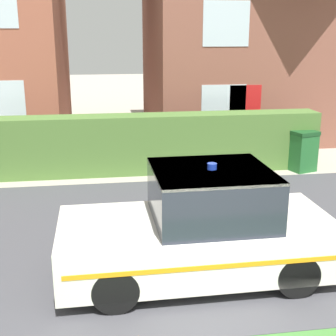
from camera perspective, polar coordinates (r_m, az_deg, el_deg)
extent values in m
cube|color=#424247|center=(8.88, -0.43, -7.97)|extent=(28.00, 6.46, 0.01)
cube|color=#4C7233|center=(12.57, -1.87, 3.00)|extent=(9.08, 0.82, 1.56)
cylinder|color=black|center=(7.93, -7.01, -8.59)|extent=(0.64, 0.21, 0.64)
cylinder|color=black|center=(6.48, -6.44, -14.56)|extent=(0.64, 0.21, 0.64)
cylinder|color=black|center=(8.38, 10.91, -7.36)|extent=(0.64, 0.21, 0.64)
cylinder|color=black|center=(7.03, 15.43, -12.48)|extent=(0.64, 0.21, 0.64)
cube|color=silver|center=(7.24, 3.48, -9.00)|extent=(4.15, 1.86, 0.75)
cube|color=#232833|center=(6.99, 5.29, -3.20)|extent=(1.74, 1.66, 0.78)
cube|color=silver|center=(6.88, 5.37, -0.31)|extent=(1.74, 1.66, 0.04)
cube|color=orange|center=(8.04, 2.09, -5.90)|extent=(3.92, 0.04, 0.07)
cube|color=orange|center=(6.41, 5.28, -11.96)|extent=(3.92, 0.04, 0.07)
cylinder|color=#1933A5|center=(6.86, 5.38, 0.21)|extent=(0.14, 0.14, 0.09)
cone|color=brown|center=(5.81, -3.63, -19.81)|extent=(0.04, 0.04, 0.04)
cube|color=silver|center=(14.59, -19.73, 7.45)|extent=(1.40, 0.02, 1.30)
cube|color=brown|center=(18.16, 11.47, 12.66)|extent=(8.35, 6.25, 5.27)
cube|color=red|center=(14.87, 9.30, 5.91)|extent=(1.00, 0.02, 2.10)
cube|color=silver|center=(14.61, 6.79, 7.52)|extent=(1.40, 0.02, 1.30)
cube|color=silver|center=(14.45, 7.12, 17.06)|extent=(1.40, 0.02, 1.30)
cube|color=#23662D|center=(13.24, 16.07, 1.82)|extent=(0.76, 0.72, 1.01)
cube|color=#184720|center=(13.12, 16.26, 4.16)|extent=(0.80, 0.76, 0.10)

